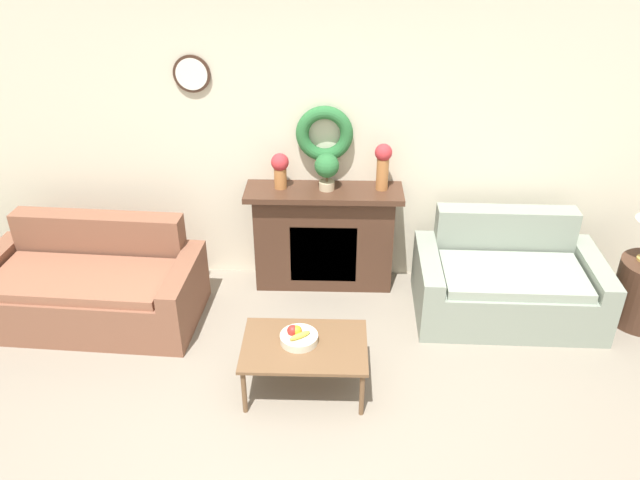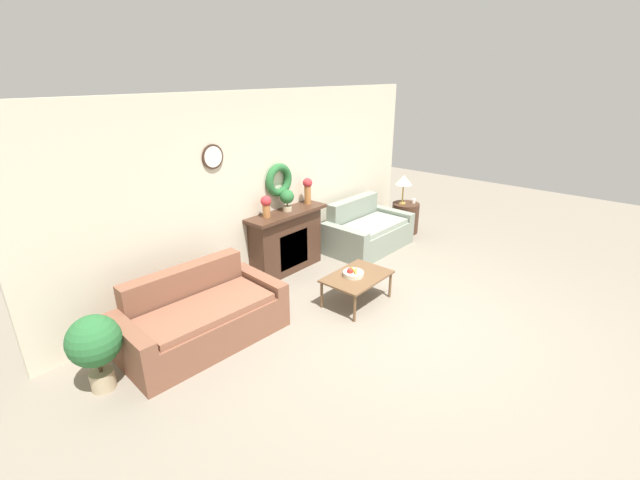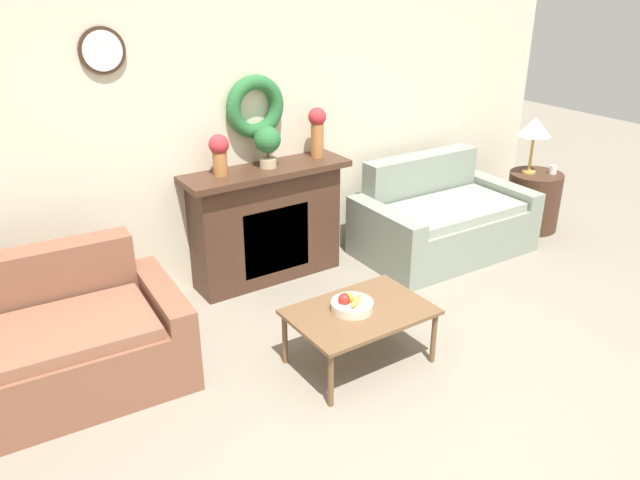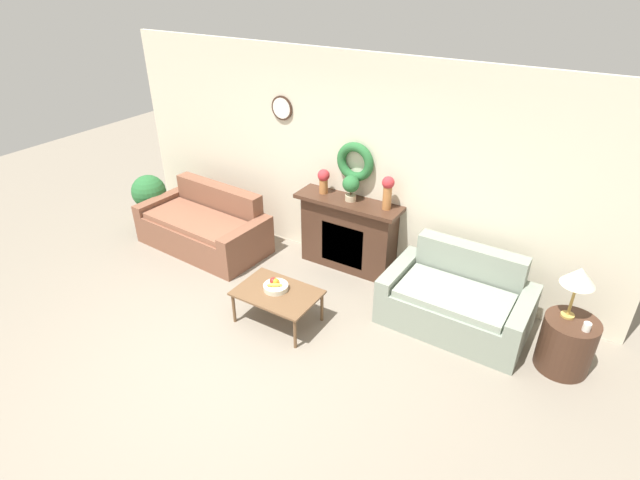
# 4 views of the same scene
# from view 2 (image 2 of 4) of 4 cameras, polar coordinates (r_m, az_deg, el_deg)

# --- Properties ---
(ground_plane) EXTENTS (16.00, 16.00, 0.00)m
(ground_plane) POSITION_cam_2_polar(r_m,az_deg,el_deg) (5.46, 12.62, -11.34)
(ground_plane) COLOR gray
(wall_back) EXTENTS (6.80, 0.18, 2.70)m
(wall_back) POSITION_cam_2_polar(r_m,az_deg,el_deg) (6.37, -6.95, 7.14)
(wall_back) COLOR beige
(wall_back) RESTS_ON ground_plane
(fireplace) EXTENTS (1.38, 0.41, 0.98)m
(fireplace) POSITION_cam_2_polar(r_m,az_deg,el_deg) (6.59, -4.49, -0.14)
(fireplace) COLOR #42281C
(fireplace) RESTS_ON ground_plane
(couch_left) EXTENTS (1.88, 1.02, 0.82)m
(couch_left) POSITION_cam_2_polar(r_m,az_deg,el_deg) (5.16, -15.51, -9.91)
(couch_left) COLOR brown
(couch_left) RESTS_ON ground_plane
(loveseat_right) EXTENTS (1.57, 0.95, 0.84)m
(loveseat_right) POSITION_cam_2_polar(r_m,az_deg,el_deg) (7.57, 6.25, 1.12)
(loveseat_right) COLOR gray
(loveseat_right) RESTS_ON ground_plane
(coffee_table) EXTENTS (0.91, 0.62, 0.40)m
(coffee_table) POSITION_cam_2_polar(r_m,az_deg,el_deg) (5.73, 4.97, -5.08)
(coffee_table) COLOR brown
(coffee_table) RESTS_ON ground_plane
(fruit_bowl) EXTENTS (0.28, 0.28, 0.12)m
(fruit_bowl) POSITION_cam_2_polar(r_m,az_deg,el_deg) (5.67, 4.39, -4.42)
(fruit_bowl) COLOR beige
(fruit_bowl) RESTS_ON coffee_table
(side_table_by_loveseat) EXTENTS (0.51, 0.51, 0.57)m
(side_table_by_loveseat) POSITION_cam_2_polar(r_m,az_deg,el_deg) (8.44, 11.28, 2.93)
(side_table_by_loveseat) COLOR #42281C
(side_table_by_loveseat) RESTS_ON ground_plane
(table_lamp) EXTENTS (0.31, 0.31, 0.55)m
(table_lamp) POSITION_cam_2_polar(r_m,az_deg,el_deg) (8.21, 11.11, 7.78)
(table_lamp) COLOR #B28E42
(table_lamp) RESTS_ON side_table_by_loveseat
(mug) EXTENTS (0.07, 0.07, 0.09)m
(mug) POSITION_cam_2_polar(r_m,az_deg,el_deg) (8.40, 12.37, 5.12)
(mug) COLOR silver
(mug) RESTS_ON side_table_by_loveseat
(vase_on_mantel_left) EXTENTS (0.15, 0.15, 0.32)m
(vase_on_mantel_left) POSITION_cam_2_polar(r_m,az_deg,el_deg) (6.13, -7.20, 4.67)
(vase_on_mantel_left) COLOR #AD6B38
(vase_on_mantel_left) RESTS_ON fireplace
(vase_on_mantel_right) EXTENTS (0.15, 0.15, 0.41)m
(vase_on_mantel_right) POSITION_cam_2_polar(r_m,az_deg,el_deg) (6.71, -1.67, 6.83)
(vase_on_mantel_right) COLOR #AD6B38
(vase_on_mantel_right) RESTS_ON fireplace
(potted_plant_on_mantel) EXTENTS (0.21, 0.21, 0.33)m
(potted_plant_on_mantel) POSITION_cam_2_polar(r_m,az_deg,el_deg) (6.37, -4.42, 5.59)
(potted_plant_on_mantel) COLOR tan
(potted_plant_on_mantel) RESTS_ON fireplace
(potted_plant_floor_by_couch) EXTENTS (0.50, 0.50, 0.80)m
(potted_plant_floor_by_couch) POSITION_cam_2_polar(r_m,az_deg,el_deg) (4.68, -27.84, -12.16)
(potted_plant_floor_by_couch) COLOR tan
(potted_plant_floor_by_couch) RESTS_ON ground_plane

